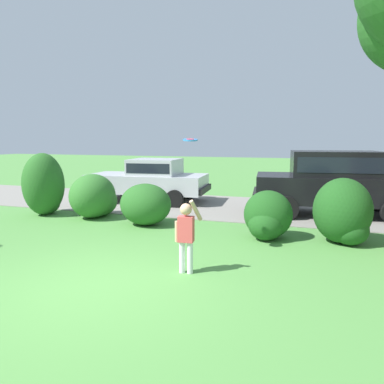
% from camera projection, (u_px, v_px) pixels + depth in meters
% --- Properties ---
extents(ground_plane, '(80.00, 80.00, 0.00)m').
position_uv_depth(ground_plane, '(98.00, 286.00, 5.72)').
color(ground_plane, '#518E42').
extents(driveway_strip, '(28.00, 4.40, 0.02)m').
position_uv_depth(driveway_strip, '(215.00, 206.00, 12.41)').
color(driveway_strip, gray).
rests_on(driveway_strip, ground).
extents(shrub_near_tree, '(1.17, 1.27, 1.86)m').
position_uv_depth(shrub_near_tree, '(44.00, 186.00, 10.98)').
color(shrub_near_tree, '#286023').
rests_on(shrub_near_tree, ground).
extents(shrub_centre_left, '(1.26, 1.51, 1.28)m').
position_uv_depth(shrub_centre_left, '(95.00, 197.00, 10.67)').
color(shrub_centre_left, '#33702B').
rests_on(shrub_centre_left, ground).
extents(shrub_centre, '(1.38, 1.19, 1.11)m').
position_uv_depth(shrub_centre, '(146.00, 204.00, 9.70)').
color(shrub_centre, '#286023').
rests_on(shrub_centre, ground).
extents(shrub_centre_right, '(1.11, 1.08, 1.11)m').
position_uv_depth(shrub_centre_right, '(267.00, 217.00, 8.37)').
color(shrub_centre_right, '#1E511C').
rests_on(shrub_centre_right, ground).
extents(shrub_far_end, '(1.25, 1.23, 1.44)m').
position_uv_depth(shrub_far_end, '(344.00, 213.00, 7.99)').
color(shrub_far_end, '#1E511C').
rests_on(shrub_far_end, ground).
extents(parked_sedan, '(4.54, 2.37, 1.56)m').
position_uv_depth(parked_sedan, '(150.00, 179.00, 13.25)').
color(parked_sedan, silver).
rests_on(parked_sedan, ground).
extents(parked_suv, '(4.88, 2.50, 1.92)m').
position_uv_depth(parked_suv, '(334.00, 180.00, 10.82)').
color(parked_suv, black).
rests_on(parked_suv, ground).
extents(child_thrower, '(0.45, 0.29, 1.29)m').
position_uv_depth(child_thrower, '(186.00, 232.00, 6.17)').
color(child_thrower, white).
rests_on(child_thrower, ground).
extents(frisbee, '(0.28, 0.28, 0.07)m').
position_uv_depth(frisbee, '(190.00, 140.00, 6.91)').
color(frisbee, '#337FDB').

